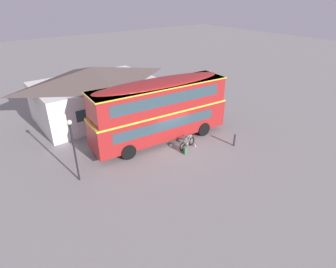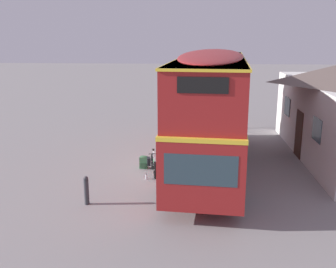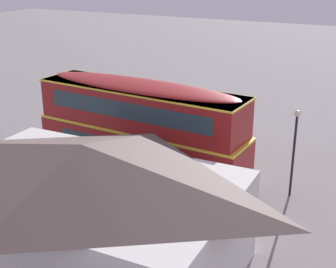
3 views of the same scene
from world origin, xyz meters
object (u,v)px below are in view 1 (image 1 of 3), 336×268
at_px(double_decker_bus, 160,108).
at_px(backpack_on_ground, 185,150).
at_px(water_bottle_clear_plastic, 195,145).
at_px(kerb_bollard, 235,140).
at_px(touring_bicycle, 187,144).
at_px(street_lamp, 73,144).

bearing_deg(double_decker_bus, backpack_on_ground, -86.07).
relative_size(water_bottle_clear_plastic, kerb_bollard, 0.22).
height_order(double_decker_bus, touring_bicycle, double_decker_bus).
xyz_separation_m(water_bottle_clear_plastic, street_lamp, (-8.52, 1.27, 2.46)).
height_order(double_decker_bus, street_lamp, double_decker_bus).
xyz_separation_m(street_lamp, kerb_bollard, (10.96, -2.92, -2.06)).
relative_size(touring_bicycle, water_bottle_clear_plastic, 8.10).
relative_size(double_decker_bus, street_lamp, 2.67).
bearing_deg(kerb_bollard, water_bottle_clear_plastic, 145.83).
relative_size(backpack_on_ground, water_bottle_clear_plastic, 2.54).
bearing_deg(backpack_on_ground, touring_bicycle, 38.02).
distance_m(touring_bicycle, backpack_on_ground, 0.74).
distance_m(backpack_on_ground, street_lamp, 7.76).
distance_m(water_bottle_clear_plastic, kerb_bollard, 2.97).
relative_size(double_decker_bus, touring_bicycle, 6.32).
relative_size(touring_bicycle, street_lamp, 0.42).
bearing_deg(water_bottle_clear_plastic, street_lamp, 171.53).
bearing_deg(backpack_on_ground, water_bottle_clear_plastic, 11.67).
bearing_deg(water_bottle_clear_plastic, kerb_bollard, -34.17).
xyz_separation_m(double_decker_bus, backpack_on_ground, (0.19, -2.71, -2.37)).
relative_size(double_decker_bus, kerb_bollard, 11.21).
xyz_separation_m(double_decker_bus, touring_bicycle, (0.76, -2.26, -2.27)).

